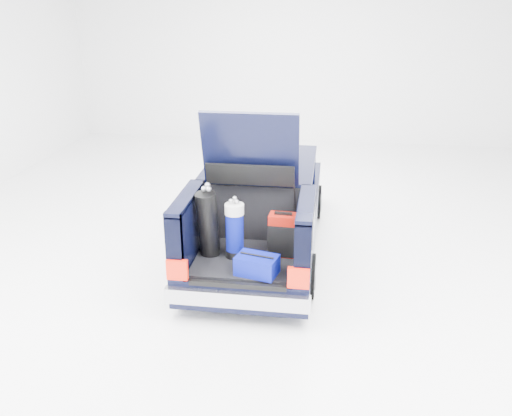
# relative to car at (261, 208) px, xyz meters

# --- Properties ---
(ground) EXTENTS (14.00, 14.00, 0.00)m
(ground) POSITION_rel_car_xyz_m (0.00, -0.11, -0.67)
(ground) COLOR white
(ground) RESTS_ON ground
(car) EXTENTS (1.87, 4.65, 2.47)m
(car) POSITION_rel_car_xyz_m (0.00, 0.00, 0.00)
(car) COLOR black
(car) RESTS_ON ground
(red_suitcase) EXTENTS (0.38, 0.25, 0.60)m
(red_suitcase) POSITION_rel_car_xyz_m (0.47, -1.43, 0.21)
(red_suitcase) COLOR #810C04
(red_suitcase) RESTS_ON car
(black_golf_bag) EXTENTS (0.38, 0.43, 0.99)m
(black_golf_bag) POSITION_rel_car_xyz_m (-0.50, -1.57, 0.37)
(black_golf_bag) COLOR black
(black_golf_bag) RESTS_ON car
(blue_golf_bag) EXTENTS (0.25, 0.25, 0.84)m
(blue_golf_bag) POSITION_rel_car_xyz_m (-0.15, -1.57, 0.31)
(blue_golf_bag) COLOR black
(blue_golf_bag) RESTS_ON car
(blue_duffel) EXTENTS (0.57, 0.44, 0.26)m
(blue_duffel) POSITION_rel_car_xyz_m (0.21, -2.01, 0.05)
(blue_duffel) COLOR #050B73
(blue_duffel) RESTS_ON car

